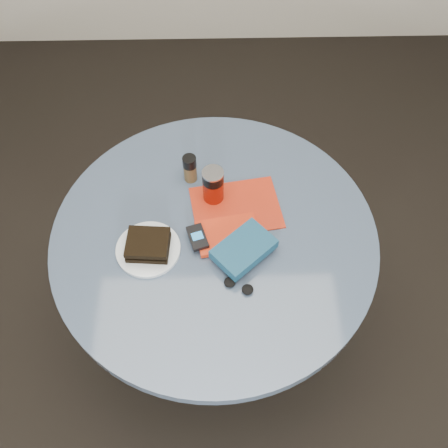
{
  "coord_description": "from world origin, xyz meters",
  "views": [
    {
      "loc": [
        0.01,
        -0.82,
        2.03
      ],
      "look_at": [
        0.03,
        0.0,
        0.8
      ],
      "focal_mm": 40.0,
      "sensor_mm": 36.0,
      "label": 1
    }
  ],
  "objects_px": {
    "pepper_grinder": "(190,168)",
    "red_book": "(228,235)",
    "magazine": "(236,208)",
    "soda_can": "(213,185)",
    "mp3_player": "(197,237)",
    "plate": "(148,249)",
    "headphones": "(239,286)",
    "sandwich": "(148,245)",
    "novel": "(244,249)",
    "table": "(215,260)"
  },
  "relations": [
    {
      "from": "table",
      "to": "red_book",
      "type": "bearing_deg",
      "value": -18.22
    },
    {
      "from": "soda_can",
      "to": "headphones",
      "type": "height_order",
      "value": "soda_can"
    },
    {
      "from": "soda_can",
      "to": "headphones",
      "type": "distance_m",
      "value": 0.33
    },
    {
      "from": "pepper_grinder",
      "to": "red_book",
      "type": "bearing_deg",
      "value": -63.16
    },
    {
      "from": "novel",
      "to": "soda_can",
      "type": "bearing_deg",
      "value": 70.33
    },
    {
      "from": "pepper_grinder",
      "to": "mp3_player",
      "type": "xyz_separation_m",
      "value": [
        0.02,
        -0.25,
        -0.02
      ]
    },
    {
      "from": "soda_can",
      "to": "table",
      "type": "bearing_deg",
      "value": -89.68
    },
    {
      "from": "sandwich",
      "to": "mp3_player",
      "type": "xyz_separation_m",
      "value": [
        0.14,
        0.03,
        -0.01
      ]
    },
    {
      "from": "red_book",
      "to": "novel",
      "type": "relative_size",
      "value": 1.07
    },
    {
      "from": "pepper_grinder",
      "to": "magazine",
      "type": "height_order",
      "value": "pepper_grinder"
    },
    {
      "from": "mp3_player",
      "to": "table",
      "type": "bearing_deg",
      "value": 31.5
    },
    {
      "from": "pepper_grinder",
      "to": "magazine",
      "type": "bearing_deg",
      "value": -40.27
    },
    {
      "from": "sandwich",
      "to": "red_book",
      "type": "relative_size",
      "value": 0.7
    },
    {
      "from": "soda_can",
      "to": "mp3_player",
      "type": "relative_size",
      "value": 1.32
    },
    {
      "from": "plate",
      "to": "sandwich",
      "type": "bearing_deg",
      "value": -30.31
    },
    {
      "from": "novel",
      "to": "headphones",
      "type": "height_order",
      "value": "novel"
    },
    {
      "from": "plate",
      "to": "red_book",
      "type": "xyz_separation_m",
      "value": [
        0.24,
        0.04,
        0.01
      ]
    },
    {
      "from": "red_book",
      "to": "headphones",
      "type": "bearing_deg",
      "value": -91.13
    },
    {
      "from": "soda_can",
      "to": "plate",
      "type": "bearing_deg",
      "value": -135.63
    },
    {
      "from": "sandwich",
      "to": "novel",
      "type": "distance_m",
      "value": 0.28
    },
    {
      "from": "magazine",
      "to": "headphones",
      "type": "bearing_deg",
      "value": -99.68
    },
    {
      "from": "pepper_grinder",
      "to": "headphones",
      "type": "bearing_deg",
      "value": -70.47
    },
    {
      "from": "plate",
      "to": "red_book",
      "type": "height_order",
      "value": "red_book"
    },
    {
      "from": "mp3_player",
      "to": "headphones",
      "type": "relative_size",
      "value": 1.01
    },
    {
      "from": "plate",
      "to": "mp3_player",
      "type": "height_order",
      "value": "mp3_player"
    },
    {
      "from": "magazine",
      "to": "novel",
      "type": "bearing_deg",
      "value": -93.95
    },
    {
      "from": "plate",
      "to": "headphones",
      "type": "bearing_deg",
      "value": -25.94
    },
    {
      "from": "soda_can",
      "to": "magazine",
      "type": "bearing_deg",
      "value": -30.85
    },
    {
      "from": "plate",
      "to": "pepper_grinder",
      "type": "distance_m",
      "value": 0.3
    },
    {
      "from": "sandwich",
      "to": "magazine",
      "type": "height_order",
      "value": "sandwich"
    },
    {
      "from": "sandwich",
      "to": "headphones",
      "type": "bearing_deg",
      "value": -25.89
    },
    {
      "from": "plate",
      "to": "novel",
      "type": "height_order",
      "value": "novel"
    },
    {
      "from": "sandwich",
      "to": "table",
      "type": "bearing_deg",
      "value": 16.61
    },
    {
      "from": "table",
      "to": "magazine",
      "type": "distance_m",
      "value": 0.2
    },
    {
      "from": "soda_can",
      "to": "red_book",
      "type": "relative_size",
      "value": 0.68
    },
    {
      "from": "mp3_player",
      "to": "plate",
      "type": "bearing_deg",
      "value": -170.14
    },
    {
      "from": "plate",
      "to": "soda_can",
      "type": "relative_size",
      "value": 1.53
    },
    {
      "from": "plate",
      "to": "magazine",
      "type": "bearing_deg",
      "value": 29.29
    },
    {
      "from": "plate",
      "to": "pepper_grinder",
      "type": "relative_size",
      "value": 1.9
    },
    {
      "from": "sandwich",
      "to": "soda_can",
      "type": "bearing_deg",
      "value": 45.07
    },
    {
      "from": "plate",
      "to": "soda_can",
      "type": "xyz_separation_m",
      "value": [
        0.2,
        0.19,
        0.06
      ]
    },
    {
      "from": "sandwich",
      "to": "plate",
      "type": "bearing_deg",
      "value": 149.69
    },
    {
      "from": "soda_can",
      "to": "magazine",
      "type": "xyz_separation_m",
      "value": [
        0.07,
        -0.04,
        -0.06
      ]
    },
    {
      "from": "table",
      "to": "novel",
      "type": "height_order",
      "value": "novel"
    },
    {
      "from": "table",
      "to": "headphones",
      "type": "distance_m",
      "value": 0.26
    },
    {
      "from": "magazine",
      "to": "mp3_player",
      "type": "xyz_separation_m",
      "value": [
        -0.12,
        -0.12,
        0.02
      ]
    },
    {
      "from": "magazine",
      "to": "headphones",
      "type": "distance_m",
      "value": 0.28
    },
    {
      "from": "novel",
      "to": "mp3_player",
      "type": "relative_size",
      "value": 1.82
    },
    {
      "from": "magazine",
      "to": "pepper_grinder",
      "type": "bearing_deg",
      "value": 130.56
    },
    {
      "from": "soda_can",
      "to": "mp3_player",
      "type": "distance_m",
      "value": 0.18
    }
  ]
}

